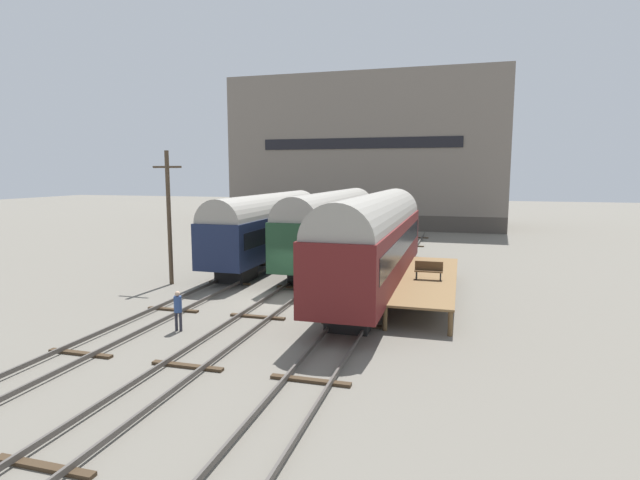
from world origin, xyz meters
TOP-DOWN VIEW (x-y plane):
  - ground_plane at (0.00, 0.00)m, footprint 200.00×200.00m
  - track_left at (-4.31, 0.00)m, footprint 2.60×60.00m
  - track_middle at (0.00, 0.00)m, footprint 2.60×60.00m
  - track_right at (4.31, 0.00)m, footprint 2.60×60.00m
  - train_car_green at (0.00, 10.23)m, footprint 2.99×17.07m
  - train_car_navy at (-4.31, 9.02)m, footprint 2.93×15.39m
  - train_car_maroon at (4.31, 2.61)m, footprint 3.12×17.39m
  - station_platform at (7.09, 2.78)m, footprint 2.91×12.33m
  - bench at (7.17, 2.20)m, footprint 1.40×0.40m
  - person_worker at (-2.39, -5.64)m, footprint 0.32×0.32m
  - utility_pole at (-7.55, 2.01)m, footprint 1.80×0.24m
  - warehouse_building at (-2.67, 39.78)m, footprint 32.25×14.09m

SIDE VIEW (x-z plane):
  - ground_plane at x=0.00m, z-range 0.00..0.00m
  - track_left at x=-4.31m, z-range 0.01..0.27m
  - track_middle at x=0.00m, z-range 0.01..0.27m
  - track_right at x=4.31m, z-range 0.01..0.27m
  - person_worker at x=-2.39m, z-range 0.17..1.85m
  - station_platform at x=7.09m, z-range 0.47..1.58m
  - bench at x=7.17m, z-range 1.14..2.05m
  - train_car_navy at x=-4.31m, z-range 0.34..5.38m
  - train_car_green at x=0.00m, z-range 0.36..5.57m
  - train_car_maroon at x=4.31m, z-range 0.36..5.78m
  - utility_pole at x=-7.55m, z-range 0.16..7.89m
  - warehouse_building at x=-2.67m, z-range 0.00..17.74m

